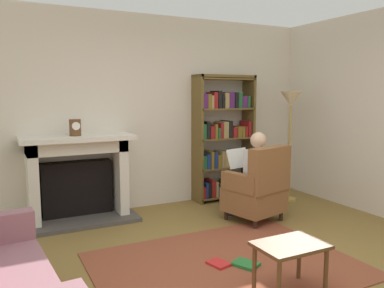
# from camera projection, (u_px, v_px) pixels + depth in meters

# --- Properties ---
(ground) EXTENTS (14.00, 14.00, 0.00)m
(ground) POSITION_uv_depth(u_px,v_px,m) (244.00, 279.00, 3.42)
(ground) COLOR olive
(back_wall) EXTENTS (5.60, 0.10, 2.70)m
(back_wall) POSITION_uv_depth(u_px,v_px,m) (142.00, 112.00, 5.50)
(back_wall) COLOR beige
(back_wall) RESTS_ON ground
(side_wall_right) EXTENTS (0.10, 5.20, 2.70)m
(side_wall_right) POSITION_uv_depth(u_px,v_px,m) (350.00, 112.00, 5.54)
(side_wall_right) COLOR beige
(side_wall_right) RESTS_ON ground
(area_rug) EXTENTS (2.40, 1.80, 0.01)m
(area_rug) POSITION_uv_depth(u_px,v_px,m) (226.00, 265.00, 3.68)
(area_rug) COLOR brown
(area_rug) RESTS_ON ground
(fireplace) EXTENTS (1.40, 0.64, 1.10)m
(fireplace) POSITION_uv_depth(u_px,v_px,m) (78.00, 176.00, 4.94)
(fireplace) COLOR #4C4742
(fireplace) RESTS_ON ground
(mantel_clock) EXTENTS (0.14, 0.14, 0.20)m
(mantel_clock) POSITION_uv_depth(u_px,v_px,m) (75.00, 128.00, 4.76)
(mantel_clock) COLOR brown
(mantel_clock) RESTS_ON fireplace
(bookshelf) EXTENTS (0.94, 0.32, 1.89)m
(bookshelf) POSITION_uv_depth(u_px,v_px,m) (223.00, 140.00, 5.90)
(bookshelf) COLOR brown
(bookshelf) RESTS_ON ground
(armchair_reading) EXTENTS (0.77, 0.76, 0.97)m
(armchair_reading) POSITION_uv_depth(u_px,v_px,m) (258.00, 189.00, 4.91)
(armchair_reading) COLOR #331E14
(armchair_reading) RESTS_ON ground
(seated_reader) EXTENTS (0.45, 0.58, 1.14)m
(seated_reader) POSITION_uv_depth(u_px,v_px,m) (251.00, 172.00, 4.97)
(seated_reader) COLOR silver
(seated_reader) RESTS_ON ground
(side_table) EXTENTS (0.56, 0.39, 0.42)m
(side_table) POSITION_uv_depth(u_px,v_px,m) (290.00, 251.00, 3.12)
(side_table) COLOR brown
(side_table) RESTS_ON ground
(scattered_books) EXTENTS (0.45, 0.39, 0.03)m
(scattered_books) POSITION_uv_depth(u_px,v_px,m) (235.00, 264.00, 3.66)
(scattered_books) COLOR #267233
(scattered_books) RESTS_ON area_rug
(floor_lamp) EXTENTS (0.32, 0.32, 1.65)m
(floor_lamp) POSITION_uv_depth(u_px,v_px,m) (291.00, 108.00, 5.77)
(floor_lamp) COLOR #B7933F
(floor_lamp) RESTS_ON ground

